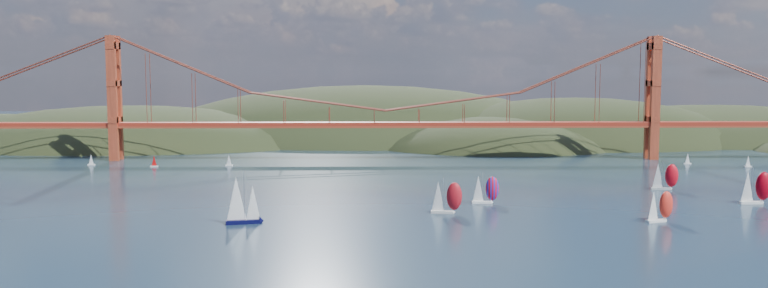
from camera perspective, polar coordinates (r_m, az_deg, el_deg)
The scene contains 14 objects.
ground at distance 158.33m, azimuth 1.39°, elevation -8.79°, with size 1200.00×1200.00×0.00m, color black.
headlands at distance 437.68m, azimuth 5.75°, elevation -1.29°, with size 725.00×225.00×96.00m.
bridge at distance 333.39m, azimuth -0.19°, elevation 4.33°, with size 552.00×12.00×55.00m.
sloop_navy at distance 196.74m, azimuth -10.82°, elevation -4.26°, with size 9.18×5.92×13.68m.
racer_0 at distance 208.22m, azimuth 4.73°, elevation -4.02°, with size 8.77×4.02×9.92m.
racer_1 at distance 208.80m, azimuth 20.25°, elevation -4.43°, with size 8.16×5.22×9.12m.
racer_2 at distance 248.24m, azimuth 26.43°, elevation -2.93°, with size 9.50×3.92×10.88m.
racer_3 at distance 265.76m, azimuth 20.58°, elevation -2.30°, with size 8.71×4.11×9.83m.
racer_rwb at distance 225.12m, azimuth 7.70°, elevation -3.42°, with size 8.07×3.35×9.23m.
distant_boat_1 at distance 337.23m, azimuth -21.42°, elevation -1.12°, with size 3.00×2.00×4.70m.
distant_boat_2 at distance 323.40m, azimuth -17.11°, elevation -1.25°, with size 3.00×2.00×4.70m.
distant_boat_3 at distance 318.65m, azimuth -11.73°, elevation -1.22°, with size 3.00×2.00×4.70m.
distant_boat_4 at distance 343.28m, azimuth 22.13°, elevation -1.04°, with size 3.00×2.00×4.70m.
distant_boat_5 at distance 343.03m, azimuth 26.00°, elevation -1.19°, with size 3.00×2.00×4.70m.
Camera 1 is at (-6.49, -153.29, 39.09)m, focal length 35.00 mm.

